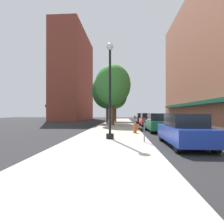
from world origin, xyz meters
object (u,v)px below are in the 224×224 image
(fire_hydrant, at_px, (135,128))
(parking_meter_far, at_px, (135,120))
(tree_mid, at_px, (113,85))
(tree_far, at_px, (107,91))
(lamppost, at_px, (110,89))
(parking_meter_near, at_px, (144,127))
(car_black, at_px, (142,118))
(tree_near, at_px, (115,95))
(car_blue, at_px, (184,130))
(car_green, at_px, (158,123))
(car_red, at_px, (147,120))

(fire_hydrant, distance_m, parking_meter_far, 3.66)
(tree_mid, distance_m, tree_far, 4.66)
(lamppost, distance_m, tree_far, 16.19)
(parking_meter_near, height_order, car_black, car_black)
(parking_meter_far, relative_size, car_black, 0.30)
(tree_near, height_order, car_blue, tree_near)
(car_green, height_order, car_black, same)
(parking_meter_near, distance_m, parking_meter_far, 8.02)
(tree_far, bearing_deg, lamppost, -84.23)
(tree_mid, height_order, car_green, tree_mid)
(parking_meter_near, height_order, car_red, car_red)
(fire_hydrant, bearing_deg, tree_mid, 105.23)
(tree_far, bearing_deg, parking_meter_far, -68.75)
(parking_meter_far, relative_size, car_blue, 0.30)
(fire_hydrant, bearing_deg, parking_meter_far, 86.62)
(tree_near, xyz_separation_m, car_red, (4.58, -9.74, -4.14))
(parking_meter_far, bearing_deg, tree_far, 111.25)
(car_blue, bearing_deg, parking_meter_near, 165.21)
(car_green, bearing_deg, car_blue, -91.21)
(tree_near, xyz_separation_m, tree_far, (-0.94, -5.78, 0.07))
(lamppost, height_order, car_green, lamppost)
(car_blue, relative_size, car_red, 1.00)
(lamppost, xyz_separation_m, fire_hydrant, (1.74, 3.19, -2.68))
(parking_meter_far, distance_m, tree_near, 15.71)
(tree_mid, xyz_separation_m, car_black, (4.42, 7.22, -4.42))
(tree_far, bearing_deg, tree_near, 80.72)
(tree_mid, distance_m, car_green, 8.77)
(car_blue, bearing_deg, lamppost, 155.42)
(tree_near, bearing_deg, parking_meter_far, -80.04)
(tree_mid, xyz_separation_m, car_blue, (4.42, -13.14, -4.42))
(parking_meter_far, bearing_deg, tree_near, 99.96)
(lamppost, height_order, parking_meter_far, lamppost)
(fire_hydrant, distance_m, car_blue, 5.31)
(tree_far, distance_m, car_black, 7.45)
(parking_meter_far, xyz_separation_m, car_green, (1.95, -1.49, -0.14))
(tree_near, distance_m, car_green, 17.57)
(car_blue, bearing_deg, car_green, 88.35)
(tree_far, distance_m, car_green, 12.73)
(lamppost, bearing_deg, car_black, 78.21)
(parking_meter_near, xyz_separation_m, tree_far, (-3.57, 17.20, 4.08))
(lamppost, xyz_separation_m, tree_far, (-1.62, 16.00, 1.82))
(fire_hydrant, height_order, tree_near, tree_near)
(tree_near, relative_size, tree_far, 0.97)
(tree_mid, xyz_separation_m, car_red, (4.42, 0.56, -4.42))
(lamppost, height_order, tree_mid, tree_mid)
(parking_meter_far, bearing_deg, car_black, 80.68)
(parking_meter_far, height_order, car_green, car_green)
(parking_meter_far, xyz_separation_m, tree_far, (-3.57, 9.19, 4.08))
(lamppost, xyz_separation_m, car_red, (3.91, 12.04, -2.39))
(lamppost, height_order, parking_meter_near, lamppost)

